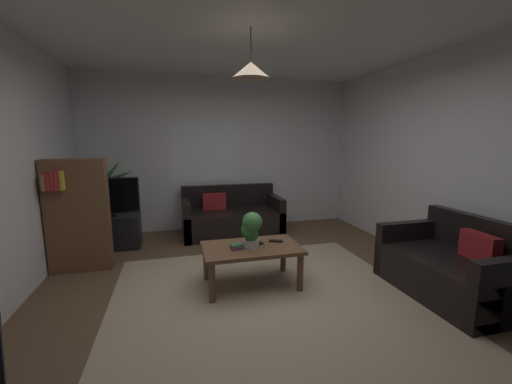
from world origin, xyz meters
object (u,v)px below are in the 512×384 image
object	(u,v)px
couch_right_side	(453,270)
tv_stand	(109,232)
couch_under_window	(232,218)
tv	(106,197)
book_on_table_1	(236,245)
potted_palm_corner	(104,203)
remote_on_table_1	(276,241)
pendant_lamp	(251,70)
coffee_table	(251,252)
potted_plant_on_table	(251,229)
book_on_table_0	(237,248)
bookshelf_corner	(78,215)
remote_on_table_0	(258,242)

from	to	relation	value
couch_right_side	tv_stand	bearing A→B (deg)	-123.44
couch_under_window	tv	xyz separation A→B (m)	(-1.93, -0.28, 0.52)
book_on_table_1	potted_palm_corner	bearing A→B (deg)	128.06
tv_stand	potted_palm_corner	xyz separation A→B (m)	(-0.12, 0.42, 0.37)
remote_on_table_1	pendant_lamp	distance (m)	1.88
coffee_table	tv	world-z (taller)	tv
potted_plant_on_table	potted_palm_corner	size ratio (longest dim) A/B	0.30
book_on_table_1	tv_stand	bearing A→B (deg)	131.86
coffee_table	pendant_lamp	size ratio (longest dim) A/B	2.16
coffee_table	potted_palm_corner	distance (m)	2.89
potted_plant_on_table	book_on_table_1	bearing A→B (deg)	-175.57
couch_right_side	tv	distance (m)	4.55
couch_under_window	book_on_table_1	bearing A→B (deg)	-99.00
book_on_table_1	tv	size ratio (longest dim) A/B	0.13
couch_under_window	book_on_table_1	distance (m)	2.08
pendant_lamp	tv	bearing A→B (deg)	135.95
tv_stand	potted_plant_on_table	bearing A→B (deg)	-45.07
couch_right_side	book_on_table_0	distance (m)	2.29
remote_on_table_1	tv	world-z (taller)	tv
potted_plant_on_table	pendant_lamp	bearing A→B (deg)	72.65
coffee_table	potted_palm_corner	world-z (taller)	potted_palm_corner
couch_right_side	potted_palm_corner	bearing A→B (deg)	-126.72
coffee_table	pendant_lamp	distance (m)	1.94
book_on_table_1	tv	distance (m)	2.40
book_on_table_1	bookshelf_corner	distance (m)	2.06
book_on_table_0	remote_on_table_0	world-z (taller)	book_on_table_0
tv	coffee_table	bearing A→B (deg)	-44.05
book_on_table_1	potted_plant_on_table	xyz separation A→B (m)	(0.17, 0.01, 0.17)
book_on_table_0	book_on_table_1	bearing A→B (deg)	142.75
tv	couch_under_window	bearing A→B (deg)	8.26
couch_under_window	tv_stand	world-z (taller)	couch_under_window
remote_on_table_1	coffee_table	bearing A→B (deg)	-55.90
book_on_table_1	couch_under_window	bearing A→B (deg)	81.00
couch_under_window	coffee_table	size ratio (longest dim) A/B	1.56
remote_on_table_1	couch_under_window	bearing A→B (deg)	-154.41
couch_under_window	coffee_table	world-z (taller)	couch_under_window
remote_on_table_1	tv_stand	xyz separation A→B (m)	(-2.09, 1.67, -0.22)
book_on_table_1	pendant_lamp	distance (m)	1.83
book_on_table_0	book_on_table_1	size ratio (longest dim) A/B	1.11
coffee_table	couch_under_window	bearing A→B (deg)	85.84
couch_right_side	remote_on_table_0	xyz separation A→B (m)	(-1.90, 0.85, 0.19)
remote_on_table_0	pendant_lamp	bearing A→B (deg)	27.60
couch_under_window	coffee_table	xyz separation A→B (m)	(-0.15, -2.00, 0.11)
tv_stand	potted_palm_corner	size ratio (longest dim) A/B	0.67
book_on_table_0	bookshelf_corner	bearing A→B (deg)	150.55
potted_palm_corner	remote_on_table_0	bearing A→B (deg)	-45.76
couch_under_window	remote_on_table_1	distance (m)	1.94
remote_on_table_1	potted_palm_corner	bearing A→B (deg)	-112.60
couch_under_window	book_on_table_0	bearing A→B (deg)	-98.77
potted_palm_corner	pendant_lamp	distance (m)	3.35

